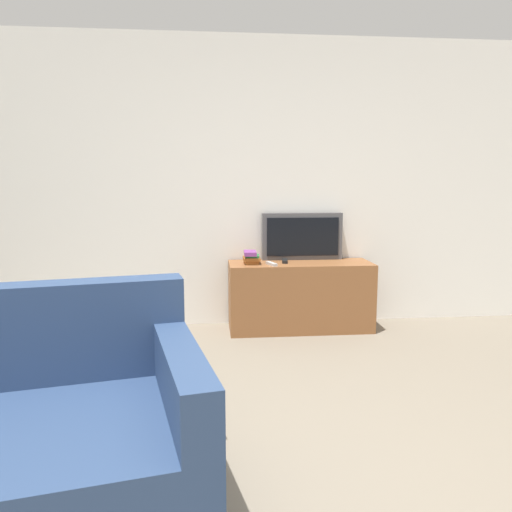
# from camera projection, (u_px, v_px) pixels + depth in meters

# --- Properties ---
(wall_back) EXTENTS (9.00, 0.06, 2.60)m
(wall_back) POSITION_uv_depth(u_px,v_px,m) (237.00, 184.00, 4.54)
(wall_back) COLOR white
(wall_back) RESTS_ON ground_plane
(tv_stand) EXTENTS (1.27, 0.45, 0.61)m
(tv_stand) POSITION_uv_depth(u_px,v_px,m) (300.00, 296.00, 4.47)
(tv_stand) COLOR brown
(tv_stand) RESTS_ON ground_plane
(television) EXTENTS (0.74, 0.09, 0.43)m
(television) POSITION_uv_depth(u_px,v_px,m) (302.00, 236.00, 4.57)
(television) COLOR #4C4C51
(television) RESTS_ON tv_stand
(book_stack) EXTENTS (0.15, 0.20, 0.11)m
(book_stack) POSITION_uv_depth(u_px,v_px,m) (251.00, 257.00, 4.35)
(book_stack) COLOR #995623
(book_stack) RESTS_ON tv_stand
(remote_on_stand) EXTENTS (0.07, 0.18, 0.02)m
(remote_on_stand) POSITION_uv_depth(u_px,v_px,m) (285.00, 261.00, 4.43)
(remote_on_stand) COLOR black
(remote_on_stand) RESTS_ON tv_stand
(remote_secondary) EXTENTS (0.08, 0.17, 0.02)m
(remote_secondary) POSITION_uv_depth(u_px,v_px,m) (271.00, 264.00, 4.28)
(remote_secondary) COLOR #B7B7B7
(remote_secondary) RESTS_ON tv_stand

